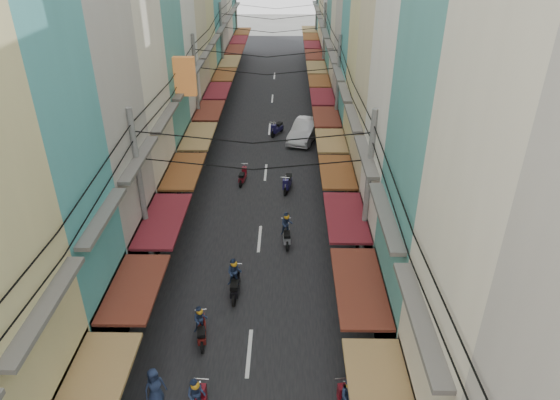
{
  "coord_description": "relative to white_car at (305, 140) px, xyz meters",
  "views": [
    {
      "loc": [
        1.4,
        -15.99,
        14.62
      ],
      "look_at": [
        1.09,
        5.39,
        2.7
      ],
      "focal_mm": 32.0,
      "sensor_mm": 36.0,
      "label": 1
    }
  ],
  "objects": [
    {
      "name": "bicycle",
      "position": [
        4.21,
        -19.63,
        0.0
      ],
      "size": [
        1.48,
        0.74,
        0.97
      ],
      "primitive_type": "imported",
      "rotation": [
        0.0,
        0.0,
        1.72
      ],
      "color": "black",
      "rests_on": "ground"
    },
    {
      "name": "sidewalk_left",
      "position": [
        -9.29,
        0.16,
        0.03
      ],
      "size": [
        3.0,
        80.0,
        0.06
      ],
      "primitive_type": "cube",
      "color": "slate",
      "rests_on": "ground"
    },
    {
      "name": "ground",
      "position": [
        -2.79,
        -19.84,
        0.0
      ],
      "size": [
        160.0,
        160.0,
        0.0
      ],
      "primitive_type": "plane",
      "color": "slate",
      "rests_on": "ground"
    },
    {
      "name": "road",
      "position": [
        -2.79,
        0.16,
        0.01
      ],
      "size": [
        10.0,
        80.0,
        0.02
      ],
      "primitive_type": "cube",
      "color": "black",
      "rests_on": "ground"
    },
    {
      "name": "parked_scooters",
      "position": [
        1.66,
        -22.69,
        0.48
      ],
      "size": [
        12.59,
        13.77,
        1.02
      ],
      "color": "black",
      "rests_on": "ground"
    },
    {
      "name": "building_row_right",
      "position": [
        5.13,
        -3.4,
        9.41
      ],
      "size": [
        7.8,
        68.98,
        22.59
      ],
      "color": "teal",
      "rests_on": "ground"
    },
    {
      "name": "traffic_sign",
      "position": [
        1.99,
        -24.0,
        1.87
      ],
      "size": [
        0.1,
        0.57,
        2.61
      ],
      "color": "gray",
      "rests_on": "ground"
    },
    {
      "name": "utility_poles",
      "position": [
        -2.79,
        -4.83,
        6.59
      ],
      "size": [
        10.2,
        66.13,
        8.2
      ],
      "color": "gray",
      "rests_on": "ground"
    },
    {
      "name": "moving_scooters",
      "position": [
        -2.41,
        -17.14,
        0.56
      ],
      "size": [
        5.93,
        27.83,
        2.0
      ],
      "color": "black",
      "rests_on": "ground"
    },
    {
      "name": "sidewalk_right",
      "position": [
        3.71,
        0.16,
        0.03
      ],
      "size": [
        3.0,
        80.0,
        0.06
      ],
      "primitive_type": "cube",
      "color": "slate",
      "rests_on": "ground"
    },
    {
      "name": "building_row_left",
      "position": [
        -10.71,
        -3.28,
        9.78
      ],
      "size": [
        7.8,
        67.67,
        23.7
      ],
      "color": "silver",
      "rests_on": "ground"
    },
    {
      "name": "white_car",
      "position": [
        0.0,
        0.0,
        0.0
      ],
      "size": [
        5.82,
        3.67,
        1.92
      ],
      "primitive_type": "imported",
      "rotation": [
        0.0,
        0.0,
        -0.31
      ],
      "color": "#BCBCC0",
      "rests_on": "ground"
    },
    {
      "name": "pedestrians",
      "position": [
        -6.59,
        -18.54,
        1.02
      ],
      "size": [
        13.14,
        17.64,
        2.2
      ],
      "color": "#28212C",
      "rests_on": "ground"
    }
  ]
}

